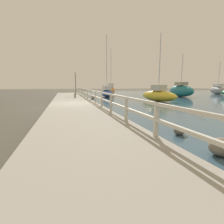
# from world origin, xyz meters

# --- Properties ---
(ground_plane) EXTENTS (120.00, 120.00, 0.00)m
(ground_plane) POSITION_xyz_m (0.00, 0.00, 0.00)
(ground_plane) COLOR #4C473D
(dock_walkway) EXTENTS (3.45, 36.00, 0.27)m
(dock_walkway) POSITION_xyz_m (0.00, 0.00, 0.14)
(dock_walkway) COLOR #9E998E
(dock_walkway) RESTS_ON ground
(railing) EXTENTS (0.10, 32.50, 0.90)m
(railing) POSITION_xyz_m (1.63, 0.00, 0.88)
(railing) COLOR beige
(railing) RESTS_ON dock_walkway
(boulder_near_dock) EXTENTS (0.56, 0.50, 0.42)m
(boulder_near_dock) POSITION_xyz_m (2.49, 7.02, 0.21)
(boulder_near_dock) COLOR gray
(boulder_near_dock) RESTS_ON ground
(boulder_mid_strip) EXTENTS (0.57, 0.51, 0.43)m
(boulder_mid_strip) POSITION_xyz_m (2.76, -10.26, 0.21)
(boulder_mid_strip) COLOR slate
(boulder_mid_strip) RESTS_ON ground
(boulder_water_edge) EXTENTS (0.38, 0.34, 0.28)m
(boulder_water_edge) POSITION_xyz_m (2.92, -8.52, 0.14)
(boulder_water_edge) COLOR #666056
(boulder_water_edge) RESTS_ON ground
(mooring_bollard) EXTENTS (0.19, 0.19, 0.54)m
(mooring_bollard) POSITION_xyz_m (0.41, 5.45, 0.54)
(mooring_bollard) COLOR gray
(mooring_bollard) RESTS_ON dock_walkway
(dock_lamp) EXTENTS (0.27, 0.27, 2.98)m
(dock_lamp) POSITION_xyz_m (0.79, 10.08, 2.50)
(dock_lamp) COLOR #2D2D33
(dock_lamp) RESTS_ON dock_walkway
(sailboat_orange) EXTENTS (2.96, 5.02, 7.45)m
(sailboat_orange) POSITION_xyz_m (6.88, 15.07, 0.74)
(sailboat_orange) COLOR orange
(sailboat_orange) RESTS_ON water_surface
(sailboat_yellow) EXTENTS (2.48, 4.73, 6.48)m
(sailboat_yellow) POSITION_xyz_m (8.39, 2.31, 0.63)
(sailboat_yellow) COLOR gold
(sailboat_yellow) RESTS_ON water_surface
(sailboat_blue) EXTENTS (1.36, 3.91, 7.94)m
(sailboat_blue) POSITION_xyz_m (4.82, 9.51, 0.64)
(sailboat_blue) COLOR #2D4C9E
(sailboat_blue) RESTS_ON water_surface
(sailboat_teal) EXTENTS (2.00, 5.49, 5.76)m
(sailboat_teal) POSITION_xyz_m (14.96, 7.70, 0.85)
(sailboat_teal) COLOR #1E707A
(sailboat_teal) RESTS_ON water_surface
(sailboat_gray) EXTENTS (3.11, 5.27, 5.52)m
(sailboat_gray) POSITION_xyz_m (25.13, 11.35, 0.76)
(sailboat_gray) COLOR gray
(sailboat_gray) RESTS_ON water_surface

